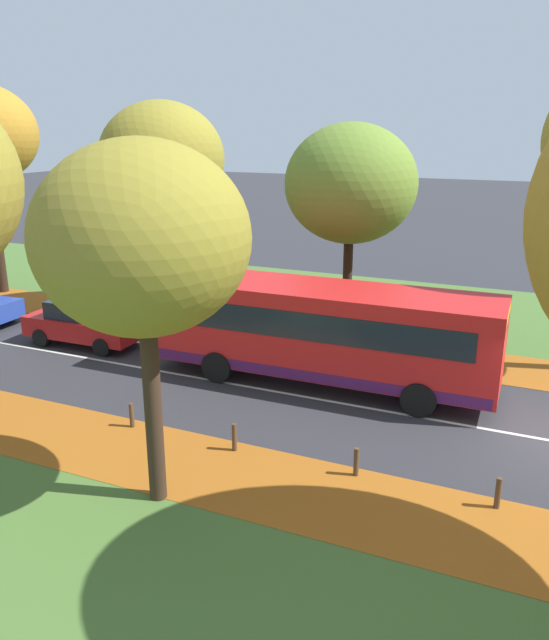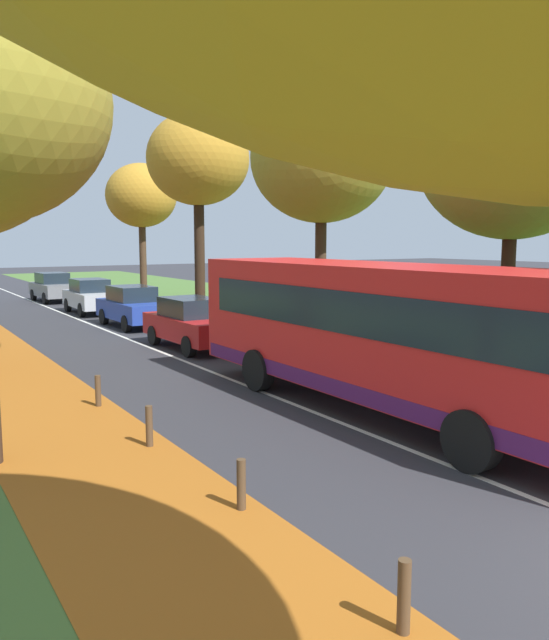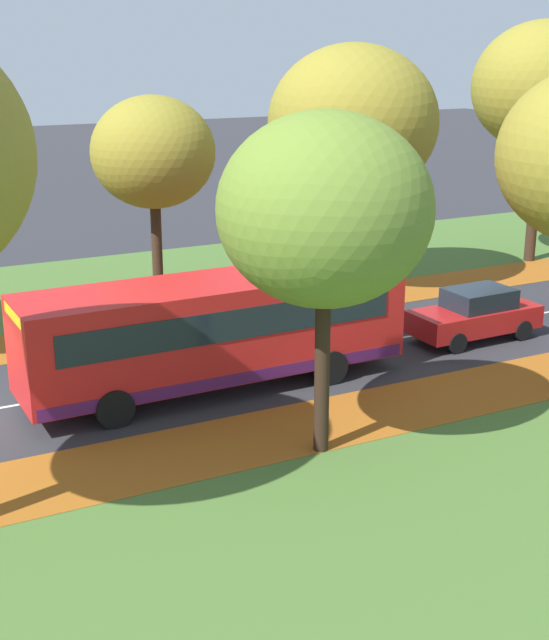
% 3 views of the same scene
% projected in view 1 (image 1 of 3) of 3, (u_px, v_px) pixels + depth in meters
% --- Properties ---
extents(grass_verge_right, '(12.00, 90.00, 0.01)m').
position_uv_depth(grass_verge_right, '(120.00, 282.00, 31.15)').
color(grass_verge_right, '#476B2D').
rests_on(grass_verge_right, ground).
extents(leaf_litter_right, '(2.80, 60.00, 0.00)m').
position_uv_depth(leaf_litter_right, '(172.00, 322.00, 24.84)').
color(leaf_litter_right, '#9E5619').
rests_on(leaf_litter_right, grass_verge_right).
extents(tree_left_near, '(4.07, 4.07, 7.32)m').
position_uv_depth(tree_left_near, '(142.00, 240.00, 11.52)').
color(tree_left_near, '#382619').
rests_on(tree_left_near, ground).
extents(tree_right_near, '(4.62, 4.62, 7.63)m').
position_uv_depth(tree_right_near, '(351.00, 184.00, 21.67)').
color(tree_right_near, black).
rests_on(tree_right_near, ground).
extents(tree_right_mid, '(4.90, 4.90, 8.45)m').
position_uv_depth(tree_right_mid, '(162.00, 159.00, 24.41)').
color(tree_right_mid, '#382619').
rests_on(tree_right_mid, ground).
extents(bollard_second, '(0.12, 0.12, 0.70)m').
position_uv_depth(bollard_second, '(498.00, 493.00, 12.66)').
color(bollard_second, '#4C3823').
rests_on(bollard_second, ground).
extents(bollard_third, '(0.12, 0.12, 0.68)m').
position_uv_depth(bollard_third, '(356.00, 462.00, 13.84)').
color(bollard_third, '#4C3823').
rests_on(bollard_third, ground).
extents(bollard_fourth, '(0.12, 0.12, 0.71)m').
position_uv_depth(bollard_fourth, '(234.00, 437.00, 14.91)').
color(bollard_fourth, '#4C3823').
rests_on(bollard_fourth, ground).
extents(bollard_fifth, '(0.12, 0.12, 0.67)m').
position_uv_depth(bollard_fifth, '(132.00, 415.00, 16.09)').
color(bollard_fifth, '#4C3823').
rests_on(bollard_fifth, ground).
extents(bus, '(2.76, 10.43, 2.98)m').
position_uv_depth(bus, '(321.00, 329.00, 18.55)').
color(bus, red).
rests_on(bus, ground).
extents(car_red_lead, '(1.85, 4.24, 1.62)m').
position_uv_depth(car_red_lead, '(84.00, 322.00, 22.11)').
color(car_red_lead, '#B21919').
rests_on(car_red_lead, ground).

